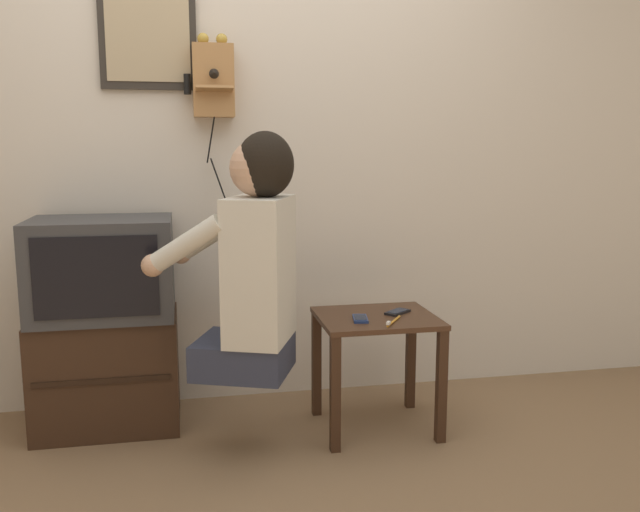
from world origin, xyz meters
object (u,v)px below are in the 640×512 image
object	(u,v)px
television	(102,268)
wall_phone_antique	(213,80)
person	(253,257)
toothbrush	(393,322)
cell_phone_held	(360,319)
cell_phone_spare	(397,312)
framed_picture	(148,33)

from	to	relation	value
television	wall_phone_antique	xyz separation A→B (m)	(0.50, 0.20, 0.82)
person	television	bearing A→B (deg)	78.48
television	toothbrush	distance (m)	1.27
person	television	xyz separation A→B (m)	(-0.61, 0.39, -0.09)
cell_phone_held	cell_phone_spare	xyz separation A→B (m)	(0.19, 0.08, 0.00)
framed_picture	cell_phone_spare	xyz separation A→B (m)	(1.04, -0.47, -1.22)
cell_phone_spare	toothbrush	xyz separation A→B (m)	(-0.07, -0.16, 0.00)
person	wall_phone_antique	size ratio (longest dim) A/B	1.29
wall_phone_antique	toothbrush	xyz separation A→B (m)	(0.69, -0.58, -1.02)
television	framed_picture	world-z (taller)	framed_picture
cell_phone_spare	toothbrush	world-z (taller)	toothbrush
television	cell_phone_held	world-z (taller)	television
television	toothbrush	xyz separation A→B (m)	(1.19, -0.38, -0.20)
television	cell_phone_spare	xyz separation A→B (m)	(1.26, -0.23, -0.20)
wall_phone_antique	framed_picture	distance (m)	0.35
framed_picture	toothbrush	distance (m)	1.68
cell_phone_spare	person	bearing A→B (deg)	-115.26
person	television	size ratio (longest dim) A/B	1.61
television	framed_picture	distance (m)	1.07
framed_picture	person	bearing A→B (deg)	-58.44
framed_picture	cell_phone_held	world-z (taller)	framed_picture
cell_phone_held	framed_picture	bearing A→B (deg)	157.37
television	person	bearing A→B (deg)	-32.78
television	cell_phone_spare	size ratio (longest dim) A/B	4.45
person	framed_picture	world-z (taller)	framed_picture
television	cell_phone_spare	distance (m)	1.30
person	toothbrush	world-z (taller)	person
person	cell_phone_held	bearing A→B (deg)	-57.78
wall_phone_antique	cell_phone_spare	xyz separation A→B (m)	(0.76, -0.43, -1.02)
person	wall_phone_antique	distance (m)	0.95
framed_picture	cell_phone_held	distance (m)	1.59
toothbrush	wall_phone_antique	bearing A→B (deg)	-6.16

